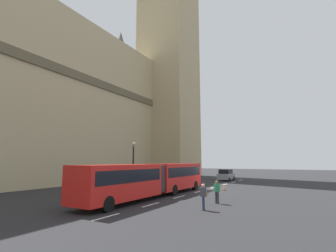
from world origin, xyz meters
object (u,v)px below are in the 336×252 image
(articulated_bus, at_px, (152,177))
(traffic_cone_middle, at_px, (224,188))
(sedan_lead, at_px, (226,175))
(traffic_cone_west, at_px, (206,192))
(clock_tower, at_px, (169,0))
(pedestrian_near_cones, at_px, (203,196))
(street_lamp, at_px, (133,162))
(pedestrian_by_kerb, at_px, (217,191))

(articulated_bus, distance_m, traffic_cone_middle, 9.22)
(sedan_lead, xyz_separation_m, traffic_cone_west, (-18.23, -3.36, -0.63))
(sedan_lead, distance_m, traffic_cone_middle, 14.55)
(traffic_cone_middle, bearing_deg, clock_tower, 41.98)
(pedestrian_near_cones, bearing_deg, street_lamp, 58.85)
(pedestrian_near_cones, bearing_deg, clock_tower, 32.59)
(traffic_cone_west, relative_size, street_lamp, 0.11)
(clock_tower, distance_m, traffic_cone_west, 50.36)
(articulated_bus, xyz_separation_m, street_lamp, (3.15, 4.51, 1.31))
(sedan_lead, distance_m, pedestrian_by_kerb, 23.28)
(pedestrian_near_cones, bearing_deg, traffic_cone_middle, 10.39)
(clock_tower, xyz_separation_m, articulated_bus, (-28.18, -13.99, -39.06))
(clock_tower, height_order, pedestrian_near_cones, clock_tower)
(articulated_bus, distance_m, pedestrian_by_kerb, 6.12)
(traffic_cone_middle, relative_size, pedestrian_near_cones, 0.34)
(articulated_bus, xyz_separation_m, pedestrian_by_kerb, (-0.34, -6.06, -0.83))
(clock_tower, relative_size, traffic_cone_west, 133.98)
(articulated_bus, xyz_separation_m, traffic_cone_middle, (8.17, -4.02, -1.46))
(traffic_cone_middle, height_order, pedestrian_by_kerb, pedestrian_by_kerb)
(street_lamp, bearing_deg, pedestrian_by_kerb, -108.31)
(clock_tower, xyz_separation_m, sedan_lead, (-6.00, -14.17, -39.90))
(traffic_cone_west, bearing_deg, street_lamp, 95.69)
(sedan_lead, bearing_deg, pedestrian_by_kerb, -165.37)
(clock_tower, relative_size, sedan_lead, 17.66)
(articulated_bus, relative_size, pedestrian_by_kerb, 9.91)
(street_lamp, distance_m, pedestrian_by_kerb, 11.33)
(traffic_cone_middle, distance_m, pedestrian_near_cones, 11.64)
(clock_tower, bearing_deg, street_lamp, -159.25)
(articulated_bus, xyz_separation_m, traffic_cone_west, (3.95, -3.54, -1.46))
(articulated_bus, distance_m, sedan_lead, 22.20)
(sedan_lead, xyz_separation_m, street_lamp, (-19.03, 4.68, 2.14))
(pedestrian_near_cones, bearing_deg, pedestrian_by_kerb, 1.12)
(street_lamp, bearing_deg, traffic_cone_middle, -59.53)
(street_lamp, bearing_deg, articulated_bus, -124.96)
(sedan_lead, bearing_deg, traffic_cone_west, -169.55)
(clock_tower, height_order, traffic_cone_middle, clock_tower)
(sedan_lead, relative_size, street_lamp, 0.83)
(traffic_cone_west, distance_m, pedestrian_by_kerb, 5.02)
(traffic_cone_west, distance_m, traffic_cone_middle, 4.24)
(traffic_cone_west, bearing_deg, clock_tower, 35.88)
(traffic_cone_west, height_order, pedestrian_by_kerb, pedestrian_by_kerb)
(articulated_bus, bearing_deg, clock_tower, 26.40)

